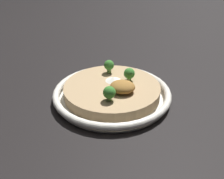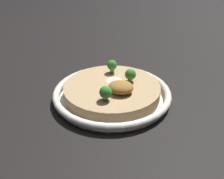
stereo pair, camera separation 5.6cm
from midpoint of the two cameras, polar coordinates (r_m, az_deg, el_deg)
The scene contains 7 objects.
ground_plane at distance 0.57m, azimuth -2.80°, elevation -2.04°, with size 6.00×6.00×0.00m, color black.
risotto_bowl at distance 0.56m, azimuth -2.85°, elevation -0.56°, with size 0.30×0.30×0.04m.
cheese_sprinkle at distance 0.57m, azimuth -2.52°, elevation 2.72°, with size 0.04×0.04×0.01m.
crispy_onion_garnish at distance 0.52m, azimuth -0.34°, elevation 0.66°, with size 0.06×0.05×0.03m.
broccoli_back at distance 0.48m, azimuth -4.02°, elevation -0.95°, with size 0.03×0.03×0.03m.
broccoli_front at distance 0.61m, azimuth -3.44°, elevation 6.19°, with size 0.03×0.03×0.04m.
broccoli_left at distance 0.57m, azimuth 1.72°, elevation 4.06°, with size 0.03×0.03×0.03m.
Camera 1 is at (-0.07, 0.48, 0.30)m, focal length 35.00 mm.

